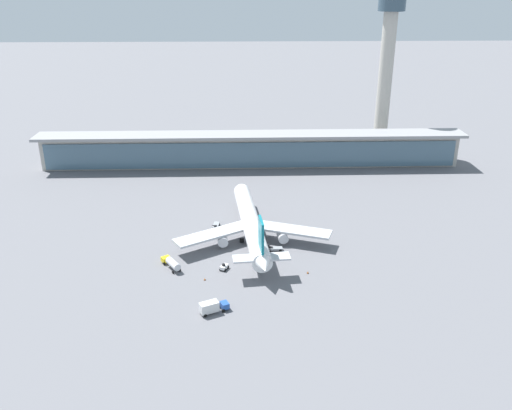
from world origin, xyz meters
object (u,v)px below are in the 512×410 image
(airliner_on_stand, at_px, (251,224))
(control_tower, at_px, (387,62))
(service_truck_under_wing_yellow, at_px, (172,263))
(service_truck_near_nose_white, at_px, (224,267))
(safety_cone_bravo, at_px, (205,279))
(safety_cone_alpha, at_px, (308,272))
(service_truck_by_tail_grey, at_px, (274,248))
(service_truck_mid_apron_grey, at_px, (216,225))
(service_truck_on_taxiway_blue, at_px, (212,307))

(airliner_on_stand, relative_size, control_tower, 0.85)
(service_truck_under_wing_yellow, distance_m, control_tower, 148.48)
(airliner_on_stand, height_order, service_truck_near_nose_white, airliner_on_stand)
(service_truck_near_nose_white, bearing_deg, safety_cone_bravo, -132.64)
(airliner_on_stand, xyz_separation_m, safety_cone_bravo, (-13.28, -24.50, -5.06))
(service_truck_under_wing_yellow, relative_size, safety_cone_alpha, 12.08)
(service_truck_by_tail_grey, xyz_separation_m, safety_cone_alpha, (8.67, -13.89, -0.49))
(service_truck_mid_apron_grey, distance_m, service_truck_on_taxiway_blue, 49.18)
(service_truck_under_wing_yellow, bearing_deg, service_truck_mid_apron_grey, 66.59)
(safety_cone_bravo, bearing_deg, service_truck_mid_apron_grey, 87.00)
(control_tower, relative_size, safety_cone_alpha, 107.97)
(service_truck_under_wing_yellow, bearing_deg, safety_cone_bravo, -35.39)
(airliner_on_stand, relative_size, safety_cone_bravo, 91.59)
(airliner_on_stand, bearing_deg, safety_cone_bravo, -118.46)
(service_truck_by_tail_grey, bearing_deg, control_tower, 60.99)
(service_truck_by_tail_grey, bearing_deg, safety_cone_alpha, -58.04)
(service_truck_by_tail_grey, bearing_deg, service_truck_near_nose_white, -143.48)
(service_truck_near_nose_white, height_order, service_truck_by_tail_grey, service_truck_by_tail_grey)
(service_truck_near_nose_white, height_order, safety_cone_alpha, service_truck_near_nose_white)
(airliner_on_stand, height_order, service_truck_by_tail_grey, airliner_on_stand)
(service_truck_on_taxiway_blue, bearing_deg, safety_cone_alpha, 35.21)
(airliner_on_stand, relative_size, service_truck_on_taxiway_blue, 8.44)
(service_truck_on_taxiway_blue, distance_m, safety_cone_alpha, 31.74)
(service_truck_on_taxiway_blue, relative_size, safety_cone_alpha, 10.85)
(service_truck_on_taxiway_blue, xyz_separation_m, safety_cone_bravo, (-2.74, 15.58, -1.37))
(service_truck_under_wing_yellow, xyz_separation_m, control_tower, (87.32, 113.43, 39.44))
(safety_cone_bravo, bearing_deg, service_truck_near_nose_white, 47.36)
(service_truck_near_nose_white, height_order, service_truck_on_taxiway_blue, service_truck_on_taxiway_blue)
(service_truck_mid_apron_grey, height_order, safety_cone_alpha, service_truck_mid_apron_grey)
(airliner_on_stand, relative_size, safety_cone_alpha, 91.59)
(service_truck_on_taxiway_blue, bearing_deg, service_truck_mid_apron_grey, 91.15)
(airliner_on_stand, xyz_separation_m, service_truck_by_tail_grey, (6.71, -7.91, -4.57))
(service_truck_near_nose_white, distance_m, service_truck_mid_apron_grey, 28.16)
(airliner_on_stand, xyz_separation_m, service_truck_mid_apron_grey, (-11.52, 9.08, -4.57))
(airliner_on_stand, distance_m, service_truck_mid_apron_grey, 15.36)
(service_truck_under_wing_yellow, relative_size, service_truck_mid_apron_grey, 1.22)
(service_truck_under_wing_yellow, bearing_deg, service_truck_near_nose_white, -5.03)
(safety_cone_bravo, bearing_deg, safety_cone_alpha, 5.39)
(safety_cone_bravo, bearing_deg, service_truck_on_taxiway_blue, -80.02)
(control_tower, bearing_deg, service_truck_mid_apron_grey, -131.13)
(airliner_on_stand, relative_size, service_truck_by_tail_grey, 9.40)
(service_truck_on_taxiway_blue, height_order, control_tower, control_tower)
(service_truck_near_nose_white, bearing_deg, service_truck_on_taxiway_blue, -96.56)
(service_truck_near_nose_white, xyz_separation_m, safety_cone_bravo, (-5.18, -5.63, -0.56))
(service_truck_mid_apron_grey, distance_m, safety_cone_alpha, 40.95)
(service_truck_under_wing_yellow, bearing_deg, service_truck_by_tail_grey, 17.96)
(safety_cone_alpha, relative_size, safety_cone_bravo, 1.00)
(airliner_on_stand, distance_m, service_truck_on_taxiway_blue, 41.61)
(airliner_on_stand, bearing_deg, control_tower, 56.17)
(safety_cone_alpha, bearing_deg, airliner_on_stand, 125.19)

